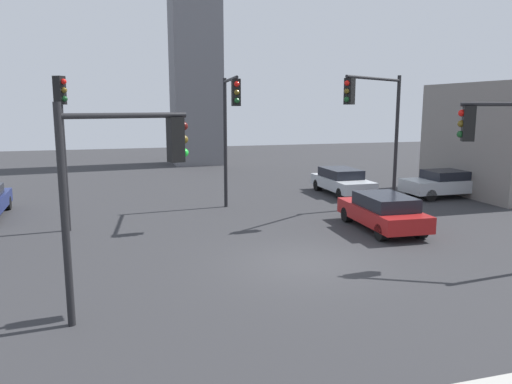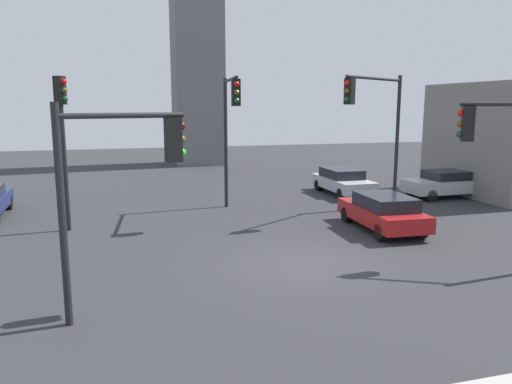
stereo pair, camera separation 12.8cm
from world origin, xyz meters
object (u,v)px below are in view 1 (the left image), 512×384
Objects in this scene: traffic_light_3 at (62,125)px; car_2 at (446,183)px; traffic_light_4 at (230,116)px; car_4 at (342,181)px; traffic_light_2 at (125,168)px; traffic_light_0 at (376,113)px; car_1 at (383,211)px.

traffic_light_3 is 18.23m from car_2.
traffic_light_4 is 1.35× the size of car_2.
traffic_light_4 is 1.35× the size of car_4.
traffic_light_3 is 14.13m from car_4.
car_2 is at bearing 100.49° from traffic_light_4.
traffic_light_2 is 1.09× the size of car_4.
traffic_light_0 reaches higher than car_4.
traffic_light_0 is at bearing -9.35° from car_4.
traffic_light_3 is at bearing -72.35° from car_4.
car_2 is (6.59, 5.06, 0.01)m from car_1.
traffic_light_2 reaches higher than car_2.
traffic_light_4 is at bearing 4.37° from car_2.
traffic_light_4 is at bearing -64.69° from car_4.
traffic_light_2 reaches higher than car_4.
car_2 is at bearing 41.69° from traffic_light_3.
car_4 is at bearing -25.55° from car_2.
car_1 is (9.32, 5.05, -2.57)m from traffic_light_2.
car_4 is at bearing -132.11° from traffic_light_0.
traffic_light_3 reaches higher than car_2.
traffic_light_4 is (6.41, 0.99, 0.29)m from traffic_light_3.
traffic_light_3 reaches higher than traffic_light_2.
traffic_light_0 is 12.37m from traffic_light_3.
traffic_light_4 is 8.20m from car_4.
car_1 is (11.25, -3.14, -3.18)m from traffic_light_3.
traffic_light_2 is 0.83× the size of traffic_light_3.
car_1 reaches higher than car_4.
traffic_light_0 is at bearing 33.48° from traffic_light_3.
traffic_light_3 is at bearing -34.70° from traffic_light_0.
traffic_light_4 is 11.99m from car_2.
car_1 is (4.85, -4.13, -3.47)m from traffic_light_4.
traffic_light_0 reaches higher than car_1.
traffic_light_3 is at bearing 77.10° from car_1.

